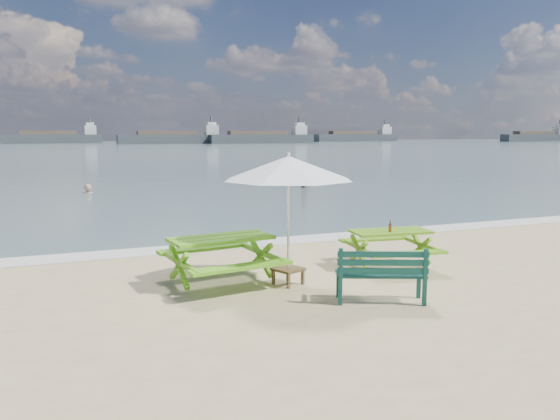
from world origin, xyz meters
name	(u,v)px	position (x,y,z in m)	size (l,w,h in m)	color
sea	(86,149)	(0.00, 85.00, 0.00)	(300.00, 300.00, 0.00)	slate
foam_strip	(237,244)	(0.00, 4.60, 0.01)	(22.00, 0.90, 0.01)	silver
picnic_table_left	(221,261)	(-1.22, 1.54, 0.39)	(1.95, 2.11, 0.82)	#5EB11A
picnic_table_right	(390,249)	(2.13, 1.49, 0.34)	(1.68, 1.83, 0.71)	#619F18
park_bench	(380,285)	(0.77, -0.32, 0.26)	(1.42, 0.94, 0.83)	#0E3C32
side_table	(288,276)	(-0.17, 1.09, 0.15)	(0.58, 0.58, 0.29)	brown
patio_umbrella	(288,168)	(-0.17, 1.09, 1.99)	(2.91, 2.91, 2.19)	silver
beer_bottle	(390,228)	(2.03, 1.37, 0.79)	(0.06, 0.06, 0.23)	#945015
swimmer	(89,204)	(-2.67, 17.57, -0.49)	(0.74, 0.60, 1.74)	tan
mooring_pilings	(304,178)	(7.03, 16.34, 0.43)	(0.58, 0.78, 1.34)	black
cargo_ships	(291,138)	(52.00, 123.97, 1.18)	(153.10, 26.00, 4.40)	#3B4146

